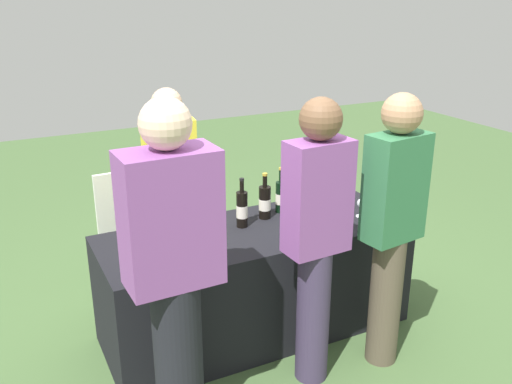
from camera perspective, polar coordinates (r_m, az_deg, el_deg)
name	(u,v)px	position (r m, az deg, el deg)	size (l,w,h in m)	color
ground_plane	(256,328)	(3.89, 0.00, -13.63)	(12.00, 12.00, 0.00)	#476638
tasting_table	(256,280)	(3.70, 0.00, -8.95)	(1.96, 0.74, 0.73)	black
wine_bottle_0	(165,220)	(3.42, -9.21, -2.80)	(0.07, 0.07, 0.33)	black
wine_bottle_1	(242,209)	(3.53, -1.43, -1.73)	(0.07, 0.07, 0.32)	black
wine_bottle_2	(265,202)	(3.67, 0.90, -1.01)	(0.08, 0.08, 0.31)	black
wine_bottle_3	(281,196)	(3.77, 2.50, -0.44)	(0.07, 0.07, 0.31)	black
wine_bottle_4	(304,199)	(3.74, 4.89, -0.67)	(0.08, 0.08, 0.32)	black
wine_glass_0	(166,243)	(3.17, -9.13, -5.15)	(0.07, 0.07, 0.13)	silver
wine_glass_1	(206,230)	(3.29, -5.11, -3.90)	(0.07, 0.07, 0.14)	silver
wine_glass_2	(344,209)	(3.62, 8.90, -1.70)	(0.07, 0.07, 0.14)	silver
wine_glass_3	(362,204)	(3.76, 10.66, -1.21)	(0.07, 0.07, 0.13)	silver
ice_bucket	(325,192)	(3.91, 7.02, -0.01)	(0.23, 0.23, 0.20)	silver
server_pouring	(171,189)	(3.91, -8.58, 0.30)	(0.37, 0.23, 1.55)	#3F3351
guest_0	(173,268)	(2.66, -8.37, -7.59)	(0.45, 0.25, 1.73)	black
guest_1	(316,233)	(3.04, 6.13, -4.15)	(0.35, 0.22, 1.65)	#3F3351
guest_2	(392,222)	(3.26, 13.64, -2.96)	(0.37, 0.23, 1.64)	brown
menu_board	(128,227)	(4.37, -12.89, -3.51)	(0.44, 0.03, 0.89)	white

